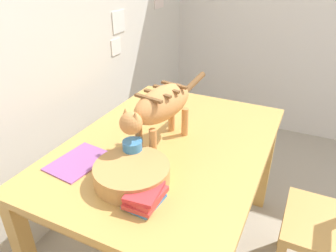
{
  "coord_description": "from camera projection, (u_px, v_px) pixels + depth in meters",
  "views": [
    {
      "loc": [
        -1.19,
        0.74,
        1.6
      ],
      "look_at": [
        0.07,
        1.34,
        0.85
      ],
      "focal_mm": 33.67,
      "sensor_mm": 36.0,
      "label": 1
    }
  ],
  "objects": [
    {
      "name": "wall_rear",
      "position": [
        22.0,
        32.0,
        1.64
      ],
      "size": [
        4.49,
        0.11,
        2.5
      ],
      "color": "silver",
      "rests_on": "ground_plane"
    },
    {
      "name": "book_stack",
      "position": [
        145.0,
        196.0,
        1.21
      ],
      "size": [
        0.17,
        0.14,
        0.07
      ],
      "color": "#4182C8",
      "rests_on": "dining_table"
    },
    {
      "name": "cat",
      "position": [
        161.0,
        106.0,
        1.51
      ],
      "size": [
        0.67,
        0.22,
        0.31
      ],
      "rotation": [
        0.0,
        0.0,
        1.4
      ],
      "color": "#CC894D",
      "rests_on": "dining_table"
    },
    {
      "name": "magazine",
      "position": [
        79.0,
        161.0,
        1.47
      ],
      "size": [
        0.29,
        0.23,
        0.01
      ],
      "primitive_type": "cube",
      "rotation": [
        0.0,
        0.0,
        -0.11
      ],
      "color": "#99549C",
      "rests_on": "dining_table"
    },
    {
      "name": "coffee_mug",
      "position": [
        133.0,
        149.0,
        1.43
      ],
      "size": [
        0.13,
        0.09,
        0.09
      ],
      "color": "#3A81C1",
      "rests_on": "saucer_bowl"
    },
    {
      "name": "saucer_bowl",
      "position": [
        133.0,
        161.0,
        1.45
      ],
      "size": [
        0.2,
        0.2,
        0.04
      ],
      "primitive_type": "cylinder",
      "color": "teal",
      "rests_on": "dining_table"
    },
    {
      "name": "wicker_basket",
      "position": [
        132.0,
        173.0,
        1.33
      ],
      "size": [
        0.32,
        0.32,
        0.08
      ],
      "color": "tan",
      "rests_on": "dining_table"
    },
    {
      "name": "dining_table",
      "position": [
        168.0,
        157.0,
        1.67
      ],
      "size": [
        1.36,
        0.98,
        0.75
      ],
      "color": "tan",
      "rests_on": "ground_plane"
    }
  ]
}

